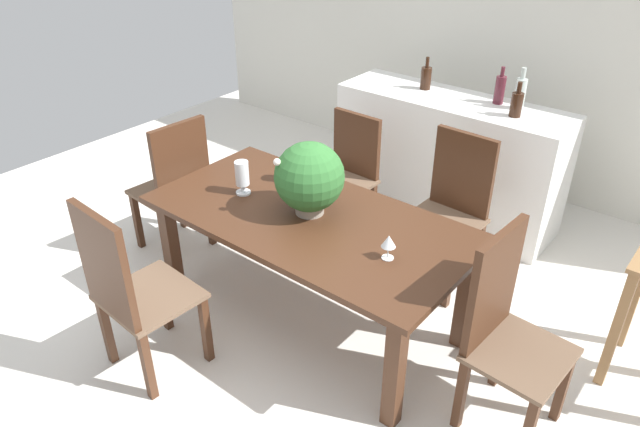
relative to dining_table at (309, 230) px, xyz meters
The scene contains 17 objects.
ground_plane 0.65m from the dining_table, 90.00° to the right, with size 7.04×7.04×0.00m, color silver.
back_wall 2.63m from the dining_table, 90.00° to the left, with size 6.40×0.10×2.60m, color silver.
dining_table is the anchor object (origin of this frame).
chair_foot_end 1.20m from the dining_table, ahead, with size 0.45×0.49×1.07m.
chair_head_end 1.21m from the dining_table, behind, with size 0.47×0.49×1.03m.
chair_far_right 1.04m from the dining_table, 65.38° to the left, with size 0.48×0.47×1.03m.
chair_far_left 1.03m from the dining_table, 114.47° to the left, with size 0.45×0.48×0.95m.
chair_near_left 1.04m from the dining_table, 114.66° to the right, with size 0.50×0.48×1.07m.
flower_centerpiece 0.33m from the dining_table, 125.51° to the left, with size 0.40×0.40×0.43m.
crystal_vase_left 0.49m from the dining_table, 144.63° to the left, with size 0.10×0.10×0.16m.
crystal_vase_center_near 0.54m from the dining_table, behind, with size 0.09×0.09×0.21m.
wine_glass 0.62m from the dining_table, ahead, with size 0.08×0.08×0.14m.
kitchen_counter 1.70m from the dining_table, 89.99° to the left, with size 1.77×0.54×0.97m, color white.
wine_bottle_amber 1.88m from the dining_table, 80.82° to the left, with size 0.07×0.07×0.27m.
wine_bottle_clear 1.90m from the dining_table, 76.00° to the left, with size 0.08×0.08×0.30m.
wine_bottle_green 1.76m from the dining_table, 73.22° to the left, with size 0.08×0.08×0.24m.
wine_bottle_dark 1.83m from the dining_table, 99.25° to the left, with size 0.08×0.08×0.25m.
Camera 1 is at (1.86, -2.15, 2.46)m, focal length 32.95 mm.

